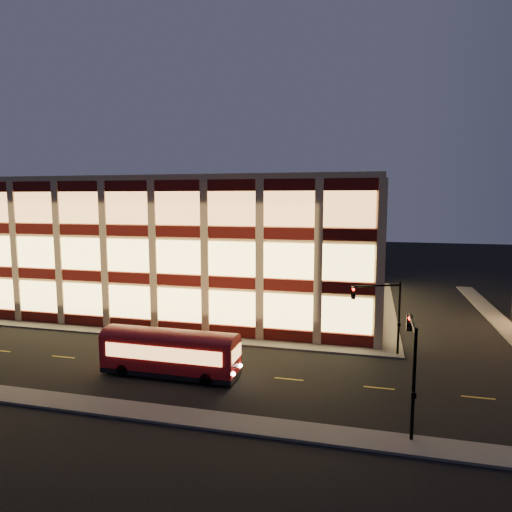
# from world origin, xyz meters

# --- Properties ---
(ground) EXTENTS (200.00, 200.00, 0.00)m
(ground) POSITION_xyz_m (0.00, 0.00, 0.00)
(ground) COLOR black
(ground) RESTS_ON ground
(sidewalk_office_south) EXTENTS (54.00, 2.00, 0.15)m
(sidewalk_office_south) POSITION_xyz_m (-3.00, 1.00, 0.07)
(sidewalk_office_south) COLOR #514F4C
(sidewalk_office_south) RESTS_ON ground
(sidewalk_office_east) EXTENTS (2.00, 30.00, 0.15)m
(sidewalk_office_east) POSITION_xyz_m (23.00, 17.00, 0.07)
(sidewalk_office_east) COLOR #514F4C
(sidewalk_office_east) RESTS_ON ground
(sidewalk_tower_west) EXTENTS (2.00, 30.00, 0.15)m
(sidewalk_tower_west) POSITION_xyz_m (34.00, 17.00, 0.07)
(sidewalk_tower_west) COLOR #514F4C
(sidewalk_tower_west) RESTS_ON ground
(sidewalk_near) EXTENTS (100.00, 2.00, 0.15)m
(sidewalk_near) POSITION_xyz_m (0.00, -13.00, 0.07)
(sidewalk_near) COLOR #514F4C
(sidewalk_near) RESTS_ON ground
(office_building) EXTENTS (50.45, 30.45, 14.50)m
(office_building) POSITION_xyz_m (-2.91, 16.91, 7.25)
(office_building) COLOR tan
(office_building) RESTS_ON ground
(traffic_signal_far) EXTENTS (3.79, 1.87, 6.00)m
(traffic_signal_far) POSITION_xyz_m (22.21, 0.24, 4.11)
(traffic_signal_far) COLOR black
(traffic_signal_far) RESTS_ON ground
(traffic_signal_near) EXTENTS (0.32, 4.45, 6.00)m
(traffic_signal_near) POSITION_xyz_m (23.50, -11.03, 4.13)
(traffic_signal_near) COLOR black
(traffic_signal_near) RESTS_ON ground
(trolley_bus) EXTENTS (9.75, 2.64, 3.30)m
(trolley_bus) POSITION_xyz_m (7.75, -7.31, 1.83)
(trolley_bus) COLOR #98080C
(trolley_bus) RESTS_ON ground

